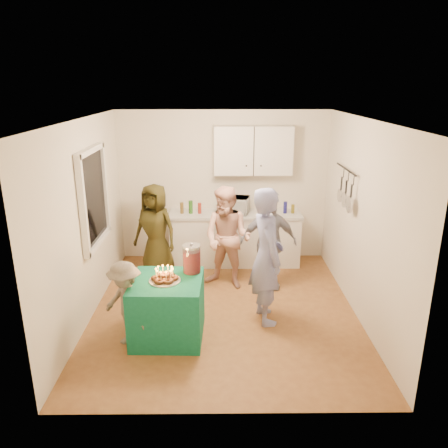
{
  "coord_description": "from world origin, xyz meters",
  "views": [
    {
      "loc": [
        -0.06,
        -5.42,
        3.03
      ],
      "look_at": [
        0.0,
        0.35,
        1.15
      ],
      "focal_mm": 35.0,
      "sensor_mm": 36.0,
      "label": 1
    }
  ],
  "objects_px": {
    "woman_back_center": "(227,238)",
    "woman_back_right": "(268,242)",
    "microwave": "(233,205)",
    "punch_jar": "(192,259)",
    "woman_back_left": "(155,230)",
    "counter": "(235,239)",
    "child_near_left": "(126,304)",
    "man_birthday": "(267,256)",
    "party_table": "(168,309)"
  },
  "relations": [
    {
      "from": "woman_back_center",
      "to": "child_near_left",
      "type": "bearing_deg",
      "value": -102.93
    },
    {
      "from": "woman_back_right",
      "to": "microwave",
      "type": "bearing_deg",
      "value": 114.94
    },
    {
      "from": "counter",
      "to": "man_birthday",
      "type": "bearing_deg",
      "value": -79.9
    },
    {
      "from": "woman_back_center",
      "to": "counter",
      "type": "bearing_deg",
      "value": 106.14
    },
    {
      "from": "microwave",
      "to": "woman_back_center",
      "type": "distance_m",
      "value": 0.98
    },
    {
      "from": "microwave",
      "to": "woman_back_right",
      "type": "bearing_deg",
      "value": -50.39
    },
    {
      "from": "counter",
      "to": "punch_jar",
      "type": "xyz_separation_m",
      "value": [
        -0.61,
        -2.1,
        0.5
      ]
    },
    {
      "from": "counter",
      "to": "woman_back_left",
      "type": "bearing_deg",
      "value": -161.31
    },
    {
      "from": "party_table",
      "to": "woman_back_center",
      "type": "xyz_separation_m",
      "value": [
        0.76,
        1.4,
        0.41
      ]
    },
    {
      "from": "man_birthday",
      "to": "woman_back_right",
      "type": "height_order",
      "value": "man_birthday"
    },
    {
      "from": "microwave",
      "to": "child_near_left",
      "type": "bearing_deg",
      "value": -105.68
    },
    {
      "from": "woman_back_left",
      "to": "counter",
      "type": "bearing_deg",
      "value": 41.6
    },
    {
      "from": "man_birthday",
      "to": "woman_back_center",
      "type": "height_order",
      "value": "man_birthday"
    },
    {
      "from": "woman_back_center",
      "to": "woman_back_right",
      "type": "xyz_separation_m",
      "value": [
        0.61,
        -0.04,
        -0.05
      ]
    },
    {
      "from": "woman_back_left",
      "to": "woman_back_center",
      "type": "bearing_deg",
      "value": -0.24
    },
    {
      "from": "woman_back_left",
      "to": "woman_back_right",
      "type": "relative_size",
      "value": 1.03
    },
    {
      "from": "microwave",
      "to": "party_table",
      "type": "xyz_separation_m",
      "value": [
        -0.88,
        -2.34,
        -0.67
      ]
    },
    {
      "from": "man_birthday",
      "to": "party_table",
      "type": "bearing_deg",
      "value": 97.07
    },
    {
      "from": "microwave",
      "to": "punch_jar",
      "type": "bearing_deg",
      "value": -93.09
    },
    {
      "from": "woman_back_center",
      "to": "child_near_left",
      "type": "relative_size",
      "value": 1.47
    },
    {
      "from": "microwave",
      "to": "woman_back_left",
      "type": "xyz_separation_m",
      "value": [
        -1.27,
        -0.44,
        -0.29
      ]
    },
    {
      "from": "man_birthday",
      "to": "microwave",
      "type": "bearing_deg",
      "value": -0.06
    },
    {
      "from": "party_table",
      "to": "child_near_left",
      "type": "distance_m",
      "value": 0.52
    },
    {
      "from": "counter",
      "to": "woman_back_left",
      "type": "height_order",
      "value": "woman_back_left"
    },
    {
      "from": "counter",
      "to": "woman_back_center",
      "type": "xyz_separation_m",
      "value": [
        -0.14,
        -0.93,
        0.36
      ]
    },
    {
      "from": "man_birthday",
      "to": "woman_back_left",
      "type": "relative_size",
      "value": 1.19
    },
    {
      "from": "party_table",
      "to": "child_near_left",
      "type": "relative_size",
      "value": 0.79
    },
    {
      "from": "punch_jar",
      "to": "woman_back_left",
      "type": "distance_m",
      "value": 1.8
    },
    {
      "from": "party_table",
      "to": "woman_back_center",
      "type": "height_order",
      "value": "woman_back_center"
    },
    {
      "from": "punch_jar",
      "to": "child_near_left",
      "type": "xyz_separation_m",
      "value": [
        -0.76,
        -0.42,
        -0.39
      ]
    },
    {
      "from": "microwave",
      "to": "woman_back_right",
      "type": "height_order",
      "value": "woman_back_right"
    },
    {
      "from": "party_table",
      "to": "punch_jar",
      "type": "bearing_deg",
      "value": 39.3
    },
    {
      "from": "woman_back_left",
      "to": "woman_back_right",
      "type": "height_order",
      "value": "woman_back_left"
    },
    {
      "from": "woman_back_right",
      "to": "counter",
      "type": "bearing_deg",
      "value": 113.65
    },
    {
      "from": "punch_jar",
      "to": "counter",
      "type": "bearing_deg",
      "value": 73.78
    },
    {
      "from": "woman_back_right",
      "to": "punch_jar",
      "type": "bearing_deg",
      "value": -136.01
    },
    {
      "from": "woman_back_left",
      "to": "child_near_left",
      "type": "xyz_separation_m",
      "value": [
        -0.07,
        -2.07,
        -0.22
      ]
    },
    {
      "from": "counter",
      "to": "microwave",
      "type": "xyz_separation_m",
      "value": [
        -0.03,
        0.0,
        0.62
      ]
    },
    {
      "from": "counter",
      "to": "party_table",
      "type": "distance_m",
      "value": 2.51
    },
    {
      "from": "counter",
      "to": "woman_back_center",
      "type": "distance_m",
      "value": 1.01
    },
    {
      "from": "counter",
      "to": "child_near_left",
      "type": "xyz_separation_m",
      "value": [
        -1.37,
        -2.51,
        0.11
      ]
    },
    {
      "from": "microwave",
      "to": "woman_back_right",
      "type": "relative_size",
      "value": 0.35
    },
    {
      "from": "child_near_left",
      "to": "woman_back_center",
      "type": "bearing_deg",
      "value": 91.79
    },
    {
      "from": "punch_jar",
      "to": "child_near_left",
      "type": "height_order",
      "value": "punch_jar"
    },
    {
      "from": "woman_back_left",
      "to": "punch_jar",
      "type": "bearing_deg",
      "value": -44.5
    },
    {
      "from": "woman_back_center",
      "to": "microwave",
      "type": "bearing_deg",
      "value": 107.77
    },
    {
      "from": "punch_jar",
      "to": "woman_back_center",
      "type": "height_order",
      "value": "woman_back_center"
    },
    {
      "from": "child_near_left",
      "to": "party_table",
      "type": "bearing_deg",
      "value": 60.2
    },
    {
      "from": "punch_jar",
      "to": "woman_back_left",
      "type": "bearing_deg",
      "value": 112.59
    },
    {
      "from": "punch_jar",
      "to": "child_near_left",
      "type": "distance_m",
      "value": 0.95
    }
  ]
}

